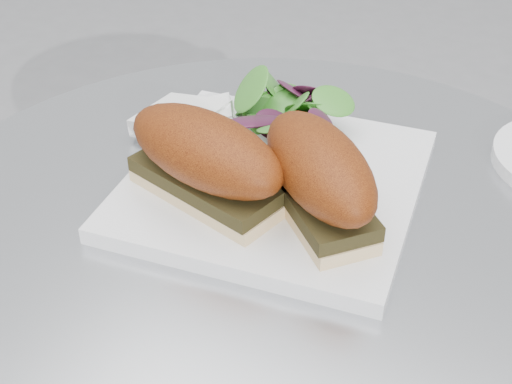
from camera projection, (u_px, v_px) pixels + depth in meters
plate at (274, 183)px, 0.67m from camera, size 0.30×0.30×0.02m
sandwich_left at (205, 158)px, 0.61m from camera, size 0.18×0.11×0.08m
sandwich_right at (319, 174)px, 0.59m from camera, size 0.17×0.16×0.08m
salad at (284, 108)px, 0.72m from camera, size 0.12×0.12×0.05m
napkin at (192, 134)px, 0.74m from camera, size 0.13×0.13×0.02m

